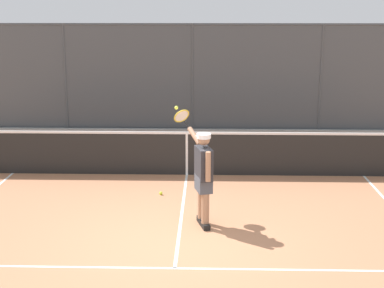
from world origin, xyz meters
name	(u,v)px	position (x,y,z in m)	size (l,w,h in m)	color
ground_plane	(178,241)	(0.00, 0.00, 0.00)	(60.00, 60.00, 0.00)	#B27551
court_line_markings	(173,279)	(0.00, 1.28, 0.00)	(7.75, 8.34, 0.01)	white
fence_backdrop	(193,81)	(0.00, -8.46, 1.45)	(17.54, 1.37, 3.13)	#474C51
tennis_net	(187,153)	(0.00, -3.62, 0.49)	(9.96, 0.09, 1.07)	#2D2D2D
tennis_player	(203,173)	(-0.38, -0.69, 0.92)	(0.73, 1.24, 1.88)	black
tennis_ball_by_sideline	(161,193)	(0.46, -2.24, 0.03)	(0.07, 0.07, 0.07)	#CCDB33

